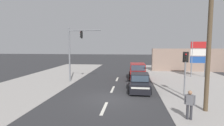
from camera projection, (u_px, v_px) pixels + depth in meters
ground_plane at (108, 99)px, 13.27m from camera, size 140.00×140.00×0.00m
lane_dash_near at (104, 108)px, 11.29m from camera, size 0.20×2.40×0.01m
lane_dash_mid at (113, 89)px, 16.23m from camera, size 0.20×2.40×0.01m
lane_dash_far at (117, 79)px, 21.18m from camera, size 0.20×2.40×0.01m
kerb_right_verge at (221, 95)px, 14.23m from camera, size 10.00×44.00×0.02m
kerb_left_verge at (33, 85)px, 18.18m from camera, size 8.00×40.00×0.02m
utility_pole_foreground_right at (208, 15)px, 10.25m from camera, size 3.78×0.53×10.86m
traffic_signal_mast at (74, 48)px, 19.32m from camera, size 3.69×0.44×6.00m
pedestal_signal_right_kerb at (185, 66)px, 13.85m from camera, size 0.44×0.30×3.56m
shopping_plaza_sign at (199, 54)px, 22.39m from camera, size 2.10×0.16×4.60m
shopfront_wall_far at (190, 60)px, 27.67m from camera, size 12.00×1.00×3.60m
sedan_crossing_left at (140, 83)px, 15.76m from camera, size 1.95×4.27×1.56m
suv_receding_far at (138, 72)px, 21.18m from camera, size 2.13×4.57×1.90m
pedestrian_at_kerb at (190, 103)px, 9.44m from camera, size 0.53×0.33×1.63m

